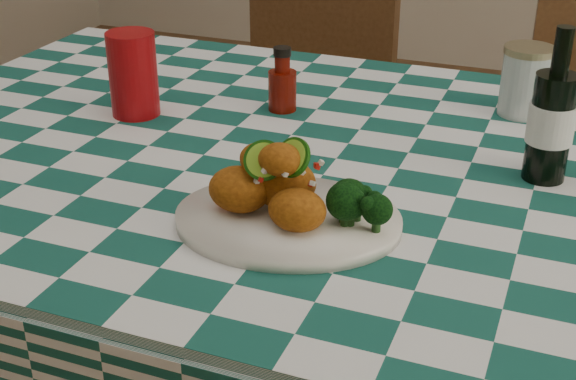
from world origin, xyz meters
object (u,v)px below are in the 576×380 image
at_px(plate, 288,220).
at_px(red_tumbler, 133,74).
at_px(beer_bottle, 554,106).
at_px(wooden_chair_left, 289,130).
at_px(ketchup_bottle, 282,79).
at_px(dining_table, 330,354).
at_px(mason_jar, 526,81).
at_px(fried_chicken_pile, 283,179).

height_order(plate, red_tumbler, red_tumbler).
bearing_deg(red_tumbler, beer_bottle, -0.49).
bearing_deg(plate, wooden_chair_left, 111.21).
bearing_deg(red_tumbler, ketchup_bottle, 26.02).
bearing_deg(dining_table, mason_jar, 50.74).
distance_m(plate, mason_jar, 0.60).
relative_size(dining_table, wooden_chair_left, 1.73).
bearing_deg(dining_table, wooden_chair_left, 116.38).
bearing_deg(dining_table, plate, -88.00).
relative_size(fried_chicken_pile, red_tumbler, 1.07).
xyz_separation_m(red_tumbler, mason_jar, (0.65, 0.26, -0.01)).
distance_m(red_tumbler, wooden_chair_left, 0.81).
relative_size(plate, ketchup_bottle, 2.61).
distance_m(fried_chicken_pile, ketchup_bottle, 0.44).
xyz_separation_m(dining_table, mason_jar, (0.25, 0.31, 0.46)).
bearing_deg(mason_jar, plate, -114.24).
height_order(mason_jar, beer_bottle, beer_bottle).
relative_size(plate, mason_jar, 2.45).
relative_size(ketchup_bottle, wooden_chair_left, 0.12).
height_order(beer_bottle, wooden_chair_left, beer_bottle).
bearing_deg(fried_chicken_pile, mason_jar, 65.15).
distance_m(plate, beer_bottle, 0.43).
distance_m(ketchup_bottle, mason_jar, 0.44).
bearing_deg(beer_bottle, plate, -137.53).
distance_m(red_tumbler, beer_bottle, 0.72).
distance_m(fried_chicken_pile, wooden_chair_left, 1.13).
xyz_separation_m(beer_bottle, wooden_chair_left, (-0.70, 0.72, -0.42)).
bearing_deg(plate, mason_jar, 65.76).
xyz_separation_m(plate, wooden_chair_left, (-0.39, 1.00, -0.31)).
relative_size(fried_chicken_pile, ketchup_bottle, 1.36).
bearing_deg(fried_chicken_pile, wooden_chair_left, 110.87).
bearing_deg(mason_jar, fried_chicken_pile, -114.85).
height_order(dining_table, plate, plate).
bearing_deg(plate, red_tumbler, 144.88).
bearing_deg(red_tumbler, fried_chicken_pile, -35.58).
bearing_deg(fried_chicken_pile, red_tumbler, 144.42).
distance_m(dining_table, beer_bottle, 0.60).
height_order(ketchup_bottle, beer_bottle, beer_bottle).
height_order(red_tumbler, beer_bottle, beer_bottle).
bearing_deg(dining_table, ketchup_bottle, 133.31).
bearing_deg(fried_chicken_pile, dining_table, 90.31).
bearing_deg(beer_bottle, red_tumbler, 179.51).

